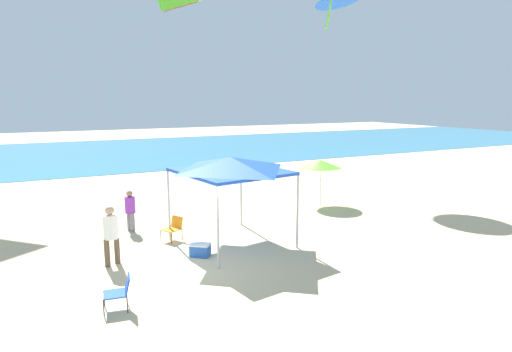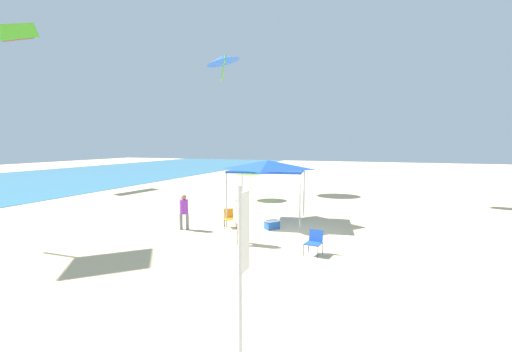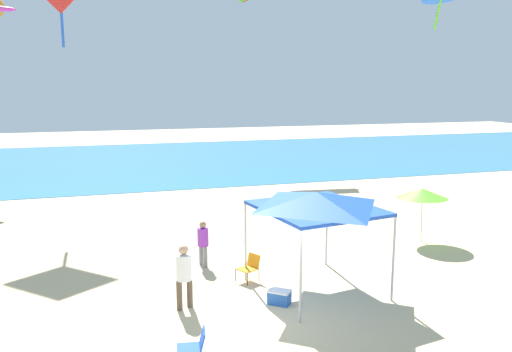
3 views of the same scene
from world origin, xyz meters
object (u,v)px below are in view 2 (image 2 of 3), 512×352
at_px(canopy_tent, 268,166).
at_px(cooler_box, 272,225).
at_px(banner_flag, 242,282).
at_px(folding_chair_right_of_tent, 314,241).
at_px(kite_parafoil_lime, 18,32).
at_px(beach_umbrella, 250,171).
at_px(person_far_stroller, 184,209).
at_px(folding_chair_near_cooler, 230,217).
at_px(kite_delta_blue, 223,59).
at_px(person_beachcomber, 239,216).

distance_m(canopy_tent, cooler_box, 2.95).
bearing_deg(banner_flag, cooler_box, 15.79).
xyz_separation_m(canopy_tent, folding_chair_right_of_tent, (-4.21, -3.12, -2.26)).
bearing_deg(folding_chair_right_of_tent, kite_parafoil_lime, 168.25).
xyz_separation_m(beach_umbrella, folding_chair_right_of_tent, (-10.14, -6.40, -1.45)).
height_order(banner_flag, kite_parafoil_lime, kite_parafoil_lime).
bearing_deg(folding_chair_right_of_tent, banner_flag, -77.94).
relative_size(banner_flag, person_far_stroller, 2.09).
bearing_deg(folding_chair_right_of_tent, canopy_tent, 134.95).
height_order(beach_umbrella, folding_chair_right_of_tent, beach_umbrella).
relative_size(folding_chair_near_cooler, cooler_box, 1.11).
bearing_deg(canopy_tent, banner_flag, -162.99).
height_order(person_far_stroller, kite_parafoil_lime, kite_parafoil_lime).
height_order(folding_chair_right_of_tent, kite_parafoil_lime, kite_parafoil_lime).
bearing_deg(beach_umbrella, kite_parafoil_lime, 89.40).
height_order(folding_chair_near_cooler, person_far_stroller, person_far_stroller).
bearing_deg(kite_delta_blue, folding_chair_near_cooler, 177.84).
relative_size(canopy_tent, folding_chair_near_cooler, 4.73).
bearing_deg(folding_chair_right_of_tent, beach_umbrella, 130.65).
bearing_deg(cooler_box, beach_umbrella, 28.35).
bearing_deg(canopy_tent, cooler_box, -154.26).
bearing_deg(cooler_box, kite_delta_blue, 35.26).
bearing_deg(folding_chair_near_cooler, beach_umbrella, 75.23).
height_order(beach_umbrella, banner_flag, banner_flag).
bearing_deg(kite_delta_blue, beach_umbrella, -162.85).
relative_size(folding_chair_right_of_tent, folding_chair_near_cooler, 1.00).
height_order(folding_chair_right_of_tent, folding_chair_near_cooler, same).
bearing_deg(kite_parafoil_lime, person_far_stroller, 55.48).
xyz_separation_m(person_far_stroller, person_beachcomber, (-1.13, -3.15, 0.15)).
relative_size(beach_umbrella, cooler_box, 2.94).
height_order(cooler_box, kite_parafoil_lime, kite_parafoil_lime).
xyz_separation_m(beach_umbrella, person_beachcomber, (-9.90, -3.46, -0.85)).
relative_size(person_beachcomber, kite_delta_blue, 0.49).
distance_m(banner_flag, kite_delta_blue, 25.20).
xyz_separation_m(beach_umbrella, kite_delta_blue, (3.53, 3.71, 8.49)).
distance_m(banner_flag, person_far_stroller, 11.17).
height_order(cooler_box, person_beachcomber, person_beachcomber).
distance_m(folding_chair_right_of_tent, person_far_stroller, 6.26).
relative_size(canopy_tent, banner_flag, 1.17).
xyz_separation_m(person_far_stroller, kite_parafoil_lime, (9.00, 22.18, 12.59)).
relative_size(cooler_box, kite_parafoil_lime, 0.17).
xyz_separation_m(canopy_tent, kite_delta_blue, (9.45, 6.99, 7.68)).
bearing_deg(folding_chair_near_cooler, folding_chair_right_of_tent, -59.47).
xyz_separation_m(cooler_box, kite_parafoil_lime, (7.53, 25.81, 13.31)).
height_order(beach_umbrella, kite_delta_blue, kite_delta_blue).
relative_size(canopy_tent, person_beachcomber, 2.11).
height_order(cooler_box, banner_flag, banner_flag).
bearing_deg(banner_flag, person_far_stroller, 36.29).
xyz_separation_m(beach_umbrella, person_far_stroller, (-8.77, -0.31, -1.00)).
height_order(canopy_tent, folding_chair_right_of_tent, canopy_tent).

